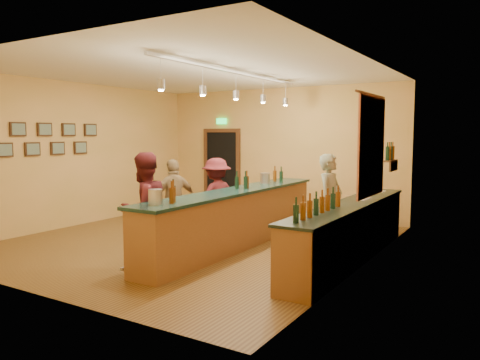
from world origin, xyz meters
The scene contains 18 objects.
floor centered at (0.00, 0.00, 0.00)m, with size 7.00×7.00×0.00m, color #543418.
ceiling centered at (0.00, 0.00, 3.20)m, with size 6.50×7.00×0.02m, color silver.
wall_back centered at (0.00, 3.50, 1.60)m, with size 6.50×0.02×3.20m, color #BC9B46.
wall_front centered at (0.00, -3.50, 1.60)m, with size 6.50×0.02×3.20m, color #BC9B46.
wall_left centered at (-3.25, 0.00, 1.60)m, with size 0.02×7.00×3.20m, color #BC9B46.
wall_right centered at (3.25, 0.00, 1.60)m, with size 0.02×7.00×3.20m, color #BC9B46.
doorway centered at (-1.70, 3.47, 1.13)m, with size 1.15×0.09×2.48m.
tapestry centered at (3.23, 0.40, 1.85)m, with size 0.03×1.40×1.60m, color #A62130.
bottle_shelf centered at (3.17, 1.90, 1.67)m, with size 0.17×0.55×0.54m.
picture_grid centered at (-3.21, -0.75, 1.95)m, with size 0.06×2.20×0.70m, color #382111, non-canonical shape.
back_counter centered at (2.97, 0.18, 0.49)m, with size 0.60×4.55×1.27m.
tasting_bar centered at (0.91, 0.00, 0.61)m, with size 0.74×5.10×1.38m.
pendant_track centered at (0.91, 0.00, 2.98)m, with size 0.11×4.60×0.50m.
bartender centered at (2.40, 0.78, 0.85)m, with size 0.62×0.41×1.70m, color gray.
customer_a centered at (0.36, -1.81, 0.89)m, with size 0.86×0.67×1.78m, color #59191E.
customer_b centered at (-0.34, -0.22, 0.79)m, with size 0.93×0.39×1.58m, color #997A51.
customer_c centered at (0.12, 0.53, 0.79)m, with size 1.02×0.59×1.58m, color #59191E.
bar_stool centered at (2.45, 2.20, 0.65)m, with size 0.39×0.39×0.79m.
Camera 1 is at (5.34, -7.11, 2.05)m, focal length 35.00 mm.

